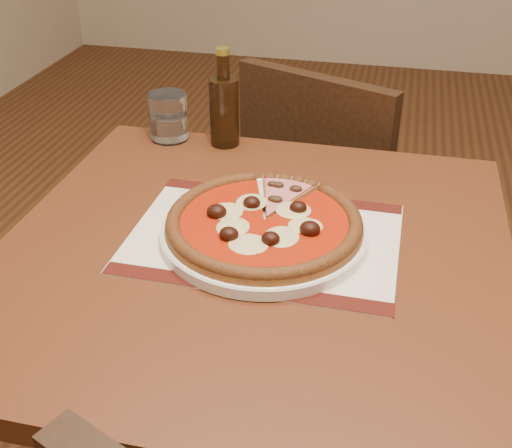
{
  "coord_description": "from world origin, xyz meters",
  "views": [
    {
      "loc": [
        -0.31,
        -1.08,
        1.32
      ],
      "look_at": [
        -0.5,
        -0.25,
        0.78
      ],
      "focal_mm": 45.0,
      "sensor_mm": 36.0,
      "label": 1
    }
  ],
  "objects_px": {
    "bottle": "(224,108)",
    "table": "(253,297)",
    "chair_far": "(329,200)",
    "water_glass": "(168,117)",
    "plate": "(264,232)",
    "pizza": "(264,222)"
  },
  "relations": [
    {
      "from": "bottle",
      "to": "table",
      "type": "bearing_deg",
      "value": -68.03
    },
    {
      "from": "pizza",
      "to": "water_glass",
      "type": "distance_m",
      "value": 0.43
    },
    {
      "from": "chair_far",
      "to": "bottle",
      "type": "height_order",
      "value": "bottle"
    },
    {
      "from": "plate",
      "to": "bottle",
      "type": "relative_size",
      "value": 1.65
    },
    {
      "from": "chair_far",
      "to": "plate",
      "type": "distance_m",
      "value": 0.67
    },
    {
      "from": "table",
      "to": "plate",
      "type": "xyz_separation_m",
      "value": [
        0.01,
        0.03,
        0.11
      ]
    },
    {
      "from": "table",
      "to": "bottle",
      "type": "bearing_deg",
      "value": 111.97
    },
    {
      "from": "table",
      "to": "bottle",
      "type": "distance_m",
      "value": 0.43
    },
    {
      "from": "chair_far",
      "to": "water_glass",
      "type": "relative_size",
      "value": 8.65
    },
    {
      "from": "plate",
      "to": "pizza",
      "type": "height_order",
      "value": "pizza"
    },
    {
      "from": "chair_far",
      "to": "plate",
      "type": "bearing_deg",
      "value": 108.64
    },
    {
      "from": "water_glass",
      "to": "table",
      "type": "bearing_deg",
      "value": -53.45
    },
    {
      "from": "chair_far",
      "to": "water_glass",
      "type": "bearing_deg",
      "value": 63.95
    },
    {
      "from": "table",
      "to": "plate",
      "type": "distance_m",
      "value": 0.12
    },
    {
      "from": "chair_far",
      "to": "pizza",
      "type": "relative_size",
      "value": 2.7
    },
    {
      "from": "plate",
      "to": "table",
      "type": "bearing_deg",
      "value": -111.64
    },
    {
      "from": "table",
      "to": "pizza",
      "type": "xyz_separation_m",
      "value": [
        0.01,
        0.03,
        0.13
      ]
    },
    {
      "from": "table",
      "to": "bottle",
      "type": "relative_size",
      "value": 3.99
    },
    {
      "from": "chair_far",
      "to": "water_glass",
      "type": "xyz_separation_m",
      "value": [
        -0.32,
        -0.28,
        0.32
      ]
    },
    {
      "from": "pizza",
      "to": "water_glass",
      "type": "height_order",
      "value": "water_glass"
    },
    {
      "from": "chair_far",
      "to": "water_glass",
      "type": "height_order",
      "value": "water_glass"
    },
    {
      "from": "pizza",
      "to": "bottle",
      "type": "bearing_deg",
      "value": 115.24
    }
  ]
}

